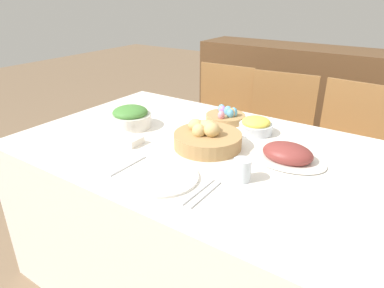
{
  "coord_description": "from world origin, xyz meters",
  "views": [
    {
      "loc": [
        0.74,
        -1.14,
        1.37
      ],
      "look_at": [
        0.02,
        -0.08,
        0.79
      ],
      "focal_mm": 32.0,
      "sensor_mm": 36.0,
      "label": 1
    }
  ],
  "objects": [
    {
      "name": "ground_plane",
      "position": [
        0.0,
        0.0,
        0.0
      ],
      "size": [
        12.0,
        12.0,
        0.0
      ],
      "primitive_type": "plane",
      "color": "#7F664C"
    },
    {
      "name": "dining_table",
      "position": [
        0.0,
        0.0,
        0.38
      ],
      "size": [
        1.59,
        1.03,
        0.75
      ],
      "color": "white",
      "rests_on": "ground"
    },
    {
      "name": "green_salad_bowl",
      "position": [
        -0.4,
        0.0,
        0.8
      ],
      "size": [
        0.2,
        0.2,
        0.11
      ],
      "color": "silver",
      "rests_on": "dining_table"
    },
    {
      "name": "egg_basket",
      "position": [
        -0.05,
        0.33,
        0.78
      ],
      "size": [
        0.2,
        0.2,
        0.08
      ],
      "color": "#AD8451",
      "rests_on": "dining_table"
    },
    {
      "name": "chair_far_right",
      "position": [
        0.46,
        0.88,
        0.49
      ],
      "size": [
        0.46,
        0.46,
        0.89
      ],
      "rotation": [
        0.0,
        0.0,
        -0.1
      ],
      "color": "olive",
      "rests_on": "ground"
    },
    {
      "name": "bread_basket",
      "position": [
        0.03,
        0.01,
        0.8
      ],
      "size": [
        0.29,
        0.29,
        0.12
      ],
      "color": "#AD8451",
      "rests_on": "dining_table"
    },
    {
      "name": "chair_far_center",
      "position": [
        0.03,
        0.88,
        0.49
      ],
      "size": [
        0.46,
        0.46,
        0.89
      ],
      "rotation": [
        0.0,
        0.0,
        0.11
      ],
      "color": "olive",
      "rests_on": "ground"
    },
    {
      "name": "ham_platter",
      "position": [
        0.37,
        0.08,
        0.78
      ],
      "size": [
        0.31,
        0.22,
        0.08
      ],
      "color": "silver",
      "rests_on": "dining_table"
    },
    {
      "name": "butter_dish",
      "position": [
        -0.28,
        -0.16,
        0.77
      ],
      "size": [
        0.13,
        0.08,
        0.03
      ],
      "color": "silver",
      "rests_on": "dining_table"
    },
    {
      "name": "chair_far_left",
      "position": [
        -0.41,
        0.88,
        0.49
      ],
      "size": [
        0.44,
        0.44,
        0.89
      ],
      "rotation": [
        0.0,
        0.0,
        0.05
      ],
      "color": "olive",
      "rests_on": "ground"
    },
    {
      "name": "drinking_cup",
      "position": [
        0.29,
        -0.16,
        0.79
      ],
      "size": [
        0.06,
        0.06,
        0.08
      ],
      "color": "silver",
      "rests_on": "dining_table"
    },
    {
      "name": "fork",
      "position": [
        -0.12,
        -0.32,
        0.76
      ],
      "size": [
        0.01,
        0.19,
        0.0
      ],
      "rotation": [
        0.0,
        0.0,
        -0.01
      ],
      "color": "#B7B7BC",
      "rests_on": "dining_table"
    },
    {
      "name": "sideboard",
      "position": [
        -0.2,
        1.69,
        0.48
      ],
      "size": [
        1.51,
        0.44,
        0.96
      ],
      "color": "brown",
      "rests_on": "ground"
    },
    {
      "name": "knife",
      "position": [
        0.2,
        -0.32,
        0.76
      ],
      "size": [
        0.01,
        0.19,
        0.0
      ],
      "rotation": [
        0.0,
        0.0,
        -0.01
      ],
      "color": "#B7B7BC",
      "rests_on": "dining_table"
    },
    {
      "name": "dinner_plate",
      "position": [
        0.04,
        -0.32,
        0.76
      ],
      "size": [
        0.27,
        0.27,
        0.01
      ],
      "color": "silver",
      "rests_on": "dining_table"
    },
    {
      "name": "pineapple_bowl",
      "position": [
        0.14,
        0.27,
        0.79
      ],
      "size": [
        0.16,
        0.16,
        0.08
      ],
      "color": "silver",
      "rests_on": "dining_table"
    },
    {
      "name": "spoon",
      "position": [
        0.23,
        -0.32,
        0.76
      ],
      "size": [
        0.01,
        0.19,
        0.0
      ],
      "rotation": [
        0.0,
        0.0,
        0.01
      ],
      "color": "#B7B7BC",
      "rests_on": "dining_table"
    }
  ]
}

